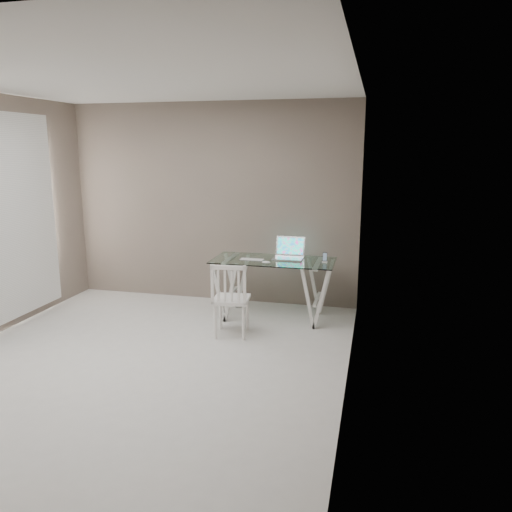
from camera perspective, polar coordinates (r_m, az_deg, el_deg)
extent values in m
plane|color=beige|center=(5.20, -12.84, -11.82)|extent=(4.50, 4.50, 0.00)
cube|color=white|center=(4.80, -14.45, 19.12)|extent=(4.00, 4.50, 0.02)
cube|color=#6D6056|center=(6.88, -5.04, 5.98)|extent=(4.00, 0.02, 2.70)
cube|color=#6D6056|center=(4.30, 10.88, 2.05)|extent=(0.02, 4.50, 2.70)
cube|color=white|center=(6.41, -26.74, 3.81)|extent=(0.01, 1.80, 2.40)
cube|color=silver|center=(6.15, 2.02, -0.50)|extent=(1.50, 0.70, 0.01)
cube|color=silver|center=(6.37, -2.87, -3.55)|extent=(0.24, 0.62, 0.72)
cube|color=silver|center=(6.16, 7.02, -4.19)|extent=(0.24, 0.62, 0.72)
cube|color=white|center=(5.66, -2.83, -4.96)|extent=(0.44, 0.44, 0.04)
cylinder|color=white|center=(5.61, -4.69, -7.52)|extent=(0.03, 0.03, 0.40)
cylinder|color=white|center=(5.56, -1.45, -7.67)|extent=(0.03, 0.03, 0.40)
cylinder|color=white|center=(5.91, -4.07, -6.49)|extent=(0.03, 0.03, 0.40)
cylinder|color=white|center=(5.86, -1.00, -6.62)|extent=(0.03, 0.03, 0.40)
cube|color=white|center=(5.43, -3.18, -3.31)|extent=(0.39, 0.07, 0.44)
cube|color=silver|center=(6.20, 3.68, -0.26)|extent=(0.37, 0.25, 0.02)
cube|color=#19D899|center=(6.34, 3.96, 1.15)|extent=(0.37, 0.09, 0.24)
cube|color=silver|center=(6.13, -0.48, -0.42)|extent=(0.30, 0.13, 0.01)
ellipsoid|color=silver|center=(5.94, 1.17, -0.73)|extent=(0.10, 0.06, 0.03)
cube|color=white|center=(6.06, 7.85, -0.66)|extent=(0.06, 0.06, 0.01)
cube|color=black|center=(6.06, 7.88, -0.09)|extent=(0.05, 0.03, 0.11)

